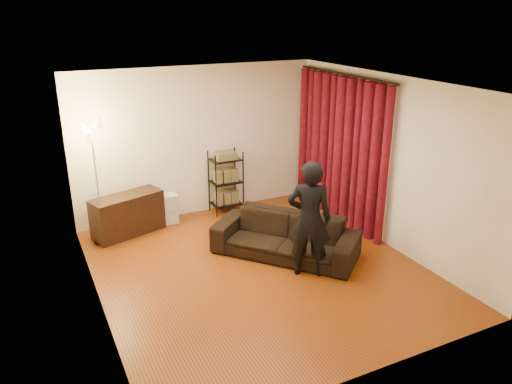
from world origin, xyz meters
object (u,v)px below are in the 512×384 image
floor_lamp (97,184)px  media_cabinet (128,215)px  person (309,219)px  sofa (285,236)px  wire_shelf (226,182)px  storage_boxes (168,209)px

floor_lamp → media_cabinet: bearing=19.1°
person → floor_lamp: size_ratio=0.84×
sofa → wire_shelf: size_ratio=1.86×
floor_lamp → person: bearing=-43.2°
storage_boxes → floor_lamp: bearing=-166.0°
sofa → storage_boxes: (-1.26, 2.00, -0.05)m
sofa → person: size_ratio=1.29×
sofa → wire_shelf: 2.06m
person → media_cabinet: size_ratio=1.43×
media_cabinet → wire_shelf: wire_shelf is taller
media_cabinet → floor_lamp: bearing=-178.7°
person → wire_shelf: 2.69m
wire_shelf → sofa: bearing=-84.6°
person → media_cabinet: person is taller
person → storage_boxes: 2.98m
sofa → media_cabinet: 2.73m
media_cabinet → floor_lamp: (-0.46, -0.16, 0.66)m
wire_shelf → floor_lamp: 2.39m
media_cabinet → wire_shelf: size_ratio=1.01×
sofa → storage_boxes: size_ratio=4.12×
person → media_cabinet: (-2.02, 2.49, -0.50)m
storage_boxes → wire_shelf: (1.13, 0.04, 0.32)m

